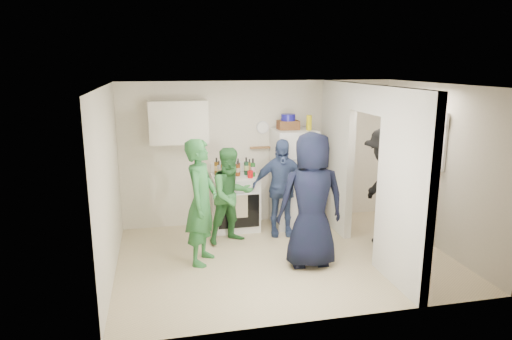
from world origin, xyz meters
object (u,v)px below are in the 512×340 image
(wicker_basket, at_px, (288,125))
(person_green_center, at_px, (231,196))
(yellow_cup_stack_top, at_px, (309,123))
(person_nook, at_px, (384,188))
(stove, at_px, (235,202))
(person_navy, at_px, (311,200))
(person_denim, at_px, (281,187))
(person_green_left, at_px, (201,202))
(blue_bowl, at_px, (288,117))
(fridge, at_px, (294,178))

(wicker_basket, distance_m, person_green_center, 1.60)
(yellow_cup_stack_top, height_order, person_nook, yellow_cup_stack_top)
(yellow_cup_stack_top, bearing_deg, stove, 174.02)
(yellow_cup_stack_top, height_order, person_navy, yellow_cup_stack_top)
(wicker_basket, bearing_deg, person_green_center, -150.89)
(stove, relative_size, yellow_cup_stack_top, 3.75)
(stove, relative_size, wicker_basket, 2.68)
(person_navy, bearing_deg, wicker_basket, -92.01)
(person_denim, bearing_deg, stove, 155.60)
(person_green_center, bearing_deg, person_green_left, -147.84)
(stove, xyz_separation_m, person_green_left, (-0.70, -1.24, 0.43))
(blue_bowl, relative_size, person_denim, 0.15)
(stove, xyz_separation_m, fridge, (1.02, -0.03, 0.38))
(yellow_cup_stack_top, relative_size, person_green_left, 0.14)
(person_navy, bearing_deg, blue_bowl, -92.01)
(person_green_left, bearing_deg, blue_bowl, -28.02)
(person_green_center, relative_size, person_nook, 0.82)
(blue_bowl, relative_size, person_green_center, 0.16)
(person_navy, xyz_separation_m, person_nook, (1.32, 0.44, -0.02))
(yellow_cup_stack_top, xyz_separation_m, person_denim, (-0.56, -0.30, -1.01))
(person_green_left, height_order, person_navy, person_navy)
(stove, height_order, person_navy, person_navy)
(stove, height_order, person_denim, person_denim)
(wicker_basket, xyz_separation_m, person_navy, (-0.15, -1.69, -0.82))
(fridge, bearing_deg, yellow_cup_stack_top, -24.44)
(person_navy, bearing_deg, stove, -62.18)
(person_green_left, bearing_deg, stove, -5.25)
(wicker_basket, relative_size, blue_bowl, 1.46)
(stove, relative_size, blue_bowl, 3.90)
(wicker_basket, height_order, yellow_cup_stack_top, yellow_cup_stack_top)
(person_green_center, height_order, person_navy, person_navy)
(person_nook, bearing_deg, wicker_basket, -126.23)
(wicker_basket, bearing_deg, person_green_left, -141.98)
(person_green_center, distance_m, person_navy, 1.45)
(person_green_center, bearing_deg, stove, 55.19)
(stove, xyz_separation_m, person_green_center, (-0.17, -0.58, 0.29))
(stove, distance_m, person_nook, 2.47)
(fridge, height_order, wicker_basket, wicker_basket)
(yellow_cup_stack_top, xyz_separation_m, person_green_center, (-1.41, -0.45, -1.05))
(person_nook, bearing_deg, person_denim, -109.09)
(person_green_center, bearing_deg, wicker_basket, 10.09)
(fridge, height_order, person_green_center, fridge)
(fridge, height_order, person_green_left, person_green_left)
(person_green_left, distance_m, person_denim, 1.60)
(blue_bowl, relative_size, person_nook, 0.13)
(person_navy, relative_size, person_nook, 1.03)
(stove, distance_m, person_navy, 1.90)
(yellow_cup_stack_top, height_order, person_green_left, yellow_cup_stack_top)
(fridge, distance_m, wicker_basket, 0.93)
(wicker_basket, height_order, person_green_left, wicker_basket)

